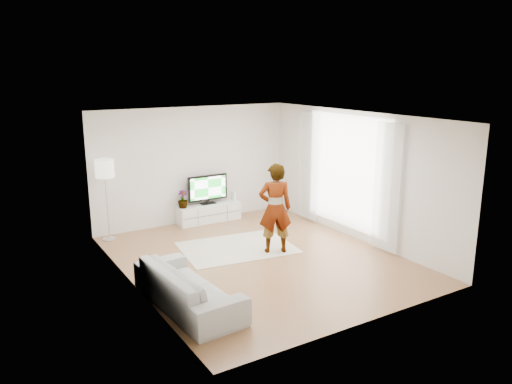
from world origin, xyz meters
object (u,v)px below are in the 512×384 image
television (208,188)px  rug (237,247)px  player (275,208)px  media_console (209,213)px  floor_lamp (105,172)px  sofa (188,286)px

television → rug: bearing=-99.0°
television → player: bearing=-85.2°
media_console → television: television is taller
rug → floor_lamp: size_ratio=1.28×
sofa → media_console: bearing=-34.0°
sofa → floor_lamp: size_ratio=1.27×
player → sofa: 2.87m
media_console → television: 0.61m
sofa → floor_lamp: bearing=-1.0°
sofa → floor_lamp: (-0.19, 3.84, 1.18)m
media_console → player: player is taller
television → floor_lamp: bearing=-177.8°
television → floor_lamp: (-2.46, -0.09, 0.68)m
television → sofa: television is taller
media_console → floor_lamp: size_ratio=0.89×
media_console → rug: media_console is taller
television → rug: television is taller
media_console → sofa: bearing=-120.2°
sofa → player: bearing=-66.4°
rug → floor_lamp: 3.26m
media_console → rug: size_ratio=0.69×
media_console → floor_lamp: (-2.46, -0.06, 1.29)m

